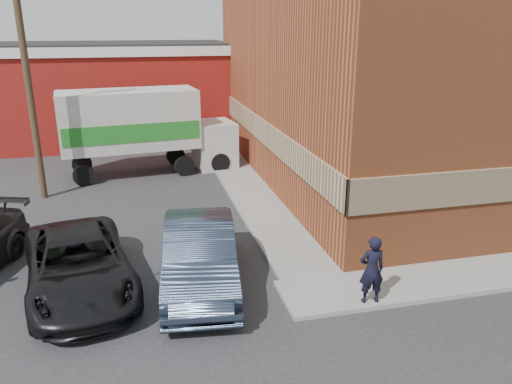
{
  "coord_description": "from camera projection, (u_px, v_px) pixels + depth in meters",
  "views": [
    {
      "loc": [
        -3.74,
        -11.33,
        6.57
      ],
      "look_at": [
        -0.32,
        2.65,
        1.73
      ],
      "focal_mm": 35.0,
      "sensor_mm": 36.0,
      "label": 1
    }
  ],
  "objects": [
    {
      "name": "sidewalk_west",
      "position": [
        242.0,
        182.0,
        21.77
      ],
      "size": [
        1.8,
        18.0,
        0.12
      ],
      "primitive_type": "cube",
      "color": "gray",
      "rests_on": "ground"
    },
    {
      "name": "utility_pole",
      "position": [
        27.0,
        77.0,
        18.46
      ],
      "size": [
        2.0,
        0.26,
        9.0
      ],
      "color": "#453522",
      "rests_on": "ground"
    },
    {
      "name": "man",
      "position": [
        372.0,
        270.0,
        11.97
      ],
      "size": [
        0.66,
        0.46,
        1.72
      ],
      "primitive_type": "imported",
      "rotation": [
        0.0,
        0.0,
        3.06
      ],
      "color": "black",
      "rests_on": "sidewalk_south"
    },
    {
      "name": "suv_a",
      "position": [
        78.0,
        265.0,
        12.72
      ],
      "size": [
        3.42,
        5.8,
        1.51
      ],
      "primitive_type": "imported",
      "rotation": [
        0.0,
        0.0,
        0.18
      ],
      "color": "black",
      "rests_on": "ground"
    },
    {
      "name": "warehouse",
      "position": [
        94.0,
        91.0,
        29.54
      ],
      "size": [
        16.3,
        8.3,
        5.6
      ],
      "color": "maroon",
      "rests_on": "ground"
    },
    {
      "name": "brick_building",
      "position": [
        415.0,
        70.0,
        22.07
      ],
      "size": [
        14.25,
        18.25,
        9.36
      ],
      "color": "#A5502A",
      "rests_on": "ground"
    },
    {
      "name": "box_truck",
      "position": [
        147.0,
        126.0,
        22.62
      ],
      "size": [
        7.99,
        3.17,
        3.84
      ],
      "rotation": [
        0.0,
        0.0,
        0.11
      ],
      "color": "beige",
      "rests_on": "ground"
    },
    {
      "name": "ground",
      "position": [
        291.0,
        283.0,
        13.37
      ],
      "size": [
        90.0,
        90.0,
        0.0
      ],
      "primitive_type": "plane",
      "color": "#28282B",
      "rests_on": "ground"
    },
    {
      "name": "sedan",
      "position": [
        200.0,
        255.0,
        13.02
      ],
      "size": [
        2.41,
        5.38,
        1.72
      ],
      "primitive_type": "imported",
      "rotation": [
        0.0,
        0.0,
        -0.12
      ],
      "color": "#2B3649",
      "rests_on": "ground"
    }
  ]
}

